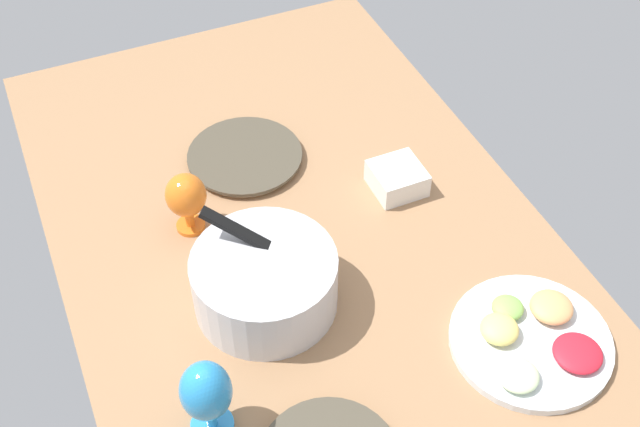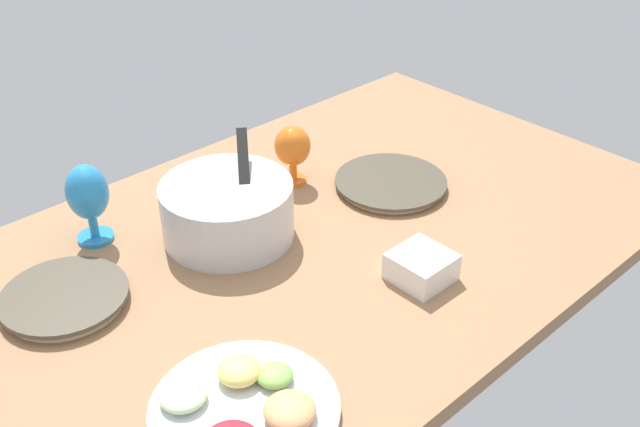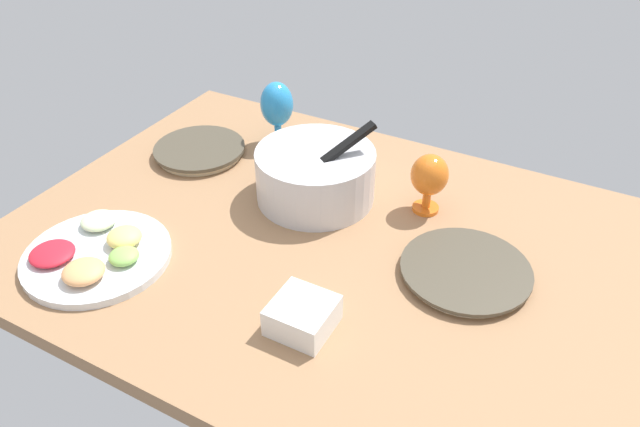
{
  "view_description": "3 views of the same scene",
  "coord_description": "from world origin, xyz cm",
  "px_view_note": "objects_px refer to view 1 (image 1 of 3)",
  "views": [
    {
      "loc": [
        -115.48,
        44.07,
        132.94
      ],
      "look_at": [
        -4.46,
        -4.27,
        5.42
      ],
      "focal_mm": 45.52,
      "sensor_mm": 36.0,
      "label": 1
    },
    {
      "loc": [
        -99.71,
        -102.71,
        96.01
      ],
      "look_at": [
        -3.09,
        0.13,
        5.42
      ],
      "focal_mm": 42.67,
      "sensor_mm": 36.0,
      "label": 2
    },
    {
      "loc": [
        42.43,
        -95.94,
        86.13
      ],
      "look_at": [
        -10.32,
        1.51,
        5.42
      ],
      "focal_mm": 34.05,
      "sensor_mm": 36.0,
      "label": 3
    }
  ],
  "objects_px": {
    "dinner_plate_right": "(245,157)",
    "square_bowl_white": "(397,177)",
    "mixing_bowl": "(265,280)",
    "fruit_platter": "(532,339)",
    "hurricane_glass_blue": "(206,393)",
    "hurricane_glass_orange": "(186,197)"
  },
  "relations": [
    {
      "from": "fruit_platter",
      "to": "hurricane_glass_blue",
      "type": "distance_m",
      "value": 0.64
    },
    {
      "from": "square_bowl_white",
      "to": "hurricane_glass_orange",
      "type": "bearing_deg",
      "value": 81.47
    },
    {
      "from": "mixing_bowl",
      "to": "fruit_platter",
      "type": "relative_size",
      "value": 0.92
    },
    {
      "from": "mixing_bowl",
      "to": "hurricane_glass_orange",
      "type": "distance_m",
      "value": 0.27
    },
    {
      "from": "fruit_platter",
      "to": "hurricane_glass_blue",
      "type": "relative_size",
      "value": 1.72
    },
    {
      "from": "hurricane_glass_blue",
      "to": "square_bowl_white",
      "type": "height_order",
      "value": "hurricane_glass_blue"
    },
    {
      "from": "mixing_bowl",
      "to": "square_bowl_white",
      "type": "relative_size",
      "value": 2.56
    },
    {
      "from": "mixing_bowl",
      "to": "hurricane_glass_blue",
      "type": "xyz_separation_m",
      "value": [
        -0.23,
        0.19,
        0.04
      ]
    },
    {
      "from": "dinner_plate_right",
      "to": "mixing_bowl",
      "type": "bearing_deg",
      "value": 165.85
    },
    {
      "from": "dinner_plate_right",
      "to": "hurricane_glass_orange",
      "type": "xyz_separation_m",
      "value": [
        -0.16,
        0.19,
        0.08
      ]
    },
    {
      "from": "hurricane_glass_blue",
      "to": "hurricane_glass_orange",
      "type": "relative_size",
      "value": 1.22
    },
    {
      "from": "fruit_platter",
      "to": "square_bowl_white",
      "type": "distance_m",
      "value": 0.5
    },
    {
      "from": "dinner_plate_right",
      "to": "square_bowl_white",
      "type": "relative_size",
      "value": 2.42
    },
    {
      "from": "dinner_plate_right",
      "to": "fruit_platter",
      "type": "relative_size",
      "value": 0.87
    },
    {
      "from": "mixing_bowl",
      "to": "hurricane_glass_orange",
      "type": "relative_size",
      "value": 1.93
    },
    {
      "from": "mixing_bowl",
      "to": "hurricane_glass_orange",
      "type": "height_order",
      "value": "mixing_bowl"
    },
    {
      "from": "hurricane_glass_blue",
      "to": "square_bowl_white",
      "type": "distance_m",
      "value": 0.72
    },
    {
      "from": "mixing_bowl",
      "to": "square_bowl_white",
      "type": "height_order",
      "value": "mixing_bowl"
    },
    {
      "from": "hurricane_glass_orange",
      "to": "mixing_bowl",
      "type": "bearing_deg",
      "value": -163.09
    },
    {
      "from": "dinner_plate_right",
      "to": "mixing_bowl",
      "type": "distance_m",
      "value": 0.44
    },
    {
      "from": "fruit_platter",
      "to": "square_bowl_white",
      "type": "relative_size",
      "value": 2.79
    },
    {
      "from": "mixing_bowl",
      "to": "square_bowl_white",
      "type": "xyz_separation_m",
      "value": [
        0.19,
        -0.4,
        -0.04
      ]
    }
  ]
}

